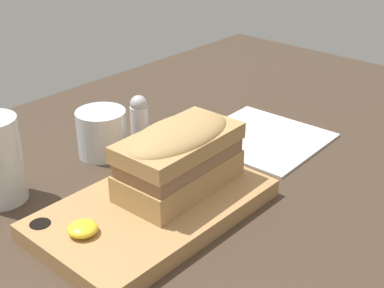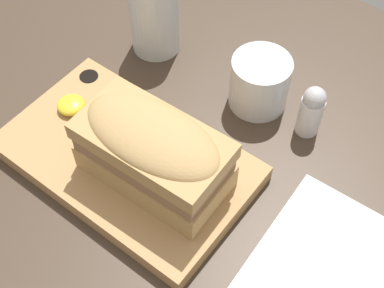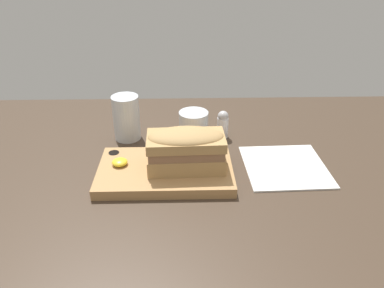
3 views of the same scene
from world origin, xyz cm
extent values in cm
cube|color=#423326|center=(0.00, 0.00, 1.00)|extent=(167.77, 102.74, 2.00)
cube|color=tan|center=(3.46, 4.32, 3.19)|extent=(30.83, 18.54, 2.39)
cylinder|color=black|center=(-9.35, 11.00, 3.85)|extent=(2.59, 2.59, 1.19)
cube|color=tan|center=(8.26, 4.16, 6.25)|extent=(17.51, 9.63, 3.73)
cube|color=#936B4C|center=(8.26, 4.16, 9.12)|extent=(16.81, 9.24, 2.01)
cube|color=tan|center=(8.26, 4.16, 11.25)|extent=(17.51, 9.63, 2.24)
ellipsoid|color=tan|center=(8.26, 4.16, 12.18)|extent=(17.16, 9.43, 3.36)
ellipsoid|color=yellow|center=(-7.07, 5.48, 5.11)|extent=(3.62, 3.62, 1.45)
cylinder|color=silver|center=(-7.53, 23.26, 8.08)|extent=(7.18, 7.18, 12.16)
cylinder|color=silver|center=(-7.53, 23.26, 4.94)|extent=(6.32, 6.32, 5.47)
cylinder|color=silver|center=(10.53, 23.14, 5.74)|extent=(7.95, 7.95, 7.47)
cylinder|color=#33050F|center=(10.53, 23.14, 4.80)|extent=(7.15, 7.15, 5.20)
cube|color=white|center=(32.10, 7.13, 2.20)|extent=(19.81, 20.10, 0.40)
cylinder|color=white|center=(18.46, 22.94, 4.91)|extent=(3.08, 3.08, 5.81)
sphere|color=#B7B7BC|center=(18.46, 22.94, 8.35)|extent=(2.92, 2.92, 2.92)
camera|label=1|loc=(-37.07, -38.61, 42.33)|focal=50.00mm
camera|label=2|loc=(32.78, -20.83, 58.12)|focal=50.00mm
camera|label=3|loc=(7.72, -68.22, 50.87)|focal=35.00mm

